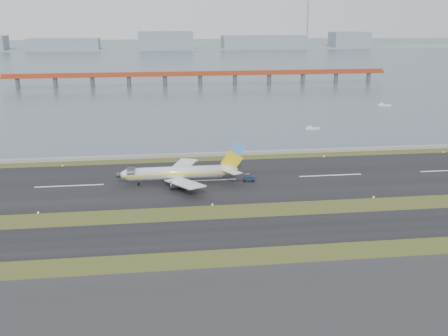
{
  "coord_description": "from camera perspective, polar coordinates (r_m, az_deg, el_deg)",
  "views": [
    {
      "loc": [
        -16.09,
        -132.74,
        50.53
      ],
      "look_at": [
        5.12,
        22.0,
        6.1
      ],
      "focal_mm": 45.0,
      "sensor_mm": 36.0,
      "label": 1
    }
  ],
  "objects": [
    {
      "name": "ground",
      "position": [
        142.94,
        -0.84,
        -4.82
      ],
      "size": [
        1000.0,
        1000.0,
        0.0
      ],
      "primitive_type": "plane",
      "color": "#3B4A1A",
      "rests_on": "ground"
    },
    {
      "name": "apron_strip",
      "position": [
        94.08,
        3.42,
        -16.6
      ],
      "size": [
        1000.0,
        50.0,
        0.1
      ],
      "primitive_type": "cube",
      "color": "#2C2C2E",
      "rests_on": "ground"
    },
    {
      "name": "taxiway_strip",
      "position": [
        131.85,
        -0.2,
        -6.63
      ],
      "size": [
        1000.0,
        18.0,
        0.1
      ],
      "primitive_type": "cube",
      "color": "black",
      "rests_on": "ground"
    },
    {
      "name": "runway_strip",
      "position": [
        171.14,
        -2.06,
        -1.29
      ],
      "size": [
        1000.0,
        45.0,
        0.1
      ],
      "primitive_type": "cube",
      "color": "black",
      "rests_on": "ground"
    },
    {
      "name": "seawall",
      "position": [
        199.77,
        -2.94,
        1.36
      ],
      "size": [
        1000.0,
        2.5,
        1.0
      ],
      "primitive_type": "cube",
      "color": "gray",
      "rests_on": "ground"
    },
    {
      "name": "bay_water",
      "position": [
        595.1,
        -6.34,
        10.91
      ],
      "size": [
        1400.0,
        800.0,
        1.3
      ],
      "primitive_type": "cube",
      "color": "#4A586A",
      "rests_on": "ground"
    },
    {
      "name": "red_pier",
      "position": [
        386.86,
        -2.43,
        9.45
      ],
      "size": [
        260.0,
        5.0,
        10.2
      ],
      "color": "#9F391B",
      "rests_on": "ground"
    },
    {
      "name": "far_shoreline",
      "position": [
        754.63,
        -5.67,
        12.43
      ],
      "size": [
        1400.0,
        80.0,
        60.5
      ],
      "color": "gray",
      "rests_on": "ground"
    },
    {
      "name": "airliner",
      "position": [
        167.57,
        -4.44,
        -0.48
      ],
      "size": [
        38.52,
        32.89,
        12.8
      ],
      "color": "white",
      "rests_on": "ground"
    },
    {
      "name": "pushback_tug",
      "position": [
        170.38,
        2.52,
        -0.99
      ],
      "size": [
        3.99,
        2.83,
        2.32
      ],
      "rotation": [
        0.0,
        0.0,
        -0.23
      ],
      "color": "#132336",
      "rests_on": "ground"
    },
    {
      "name": "workboat_near",
      "position": [
        246.99,
        8.92,
        4.0
      ],
      "size": [
        6.32,
        2.18,
        1.52
      ],
      "rotation": [
        0.0,
        0.0,
        0.03
      ],
      "color": "silver",
      "rests_on": "ground"
    },
    {
      "name": "workboat_far",
      "position": [
        315.95,
        15.93,
        6.17
      ],
      "size": [
        7.32,
        3.87,
        1.7
      ],
      "rotation": [
        0.0,
        0.0,
        -0.25
      ],
      "color": "silver",
      "rests_on": "ground"
    }
  ]
}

